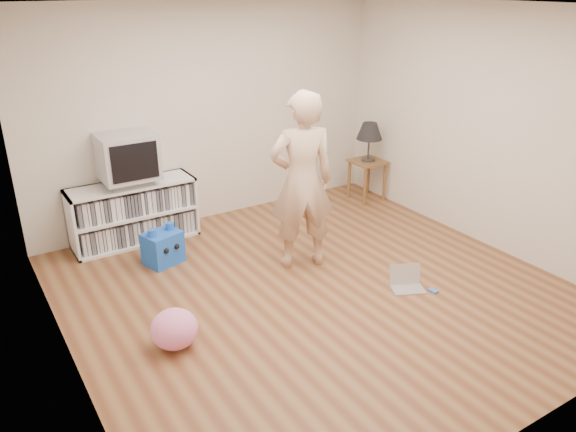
{
  "coord_description": "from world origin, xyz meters",
  "views": [
    {
      "loc": [
        -2.76,
        -3.87,
        2.8
      ],
      "look_at": [
        -0.06,
        0.4,
        0.66
      ],
      "focal_mm": 35.0,
      "sensor_mm": 36.0,
      "label": 1
    }
  ],
  "objects_px": {
    "side_table": "(367,170)",
    "laptop": "(406,282)",
    "crt_tv": "(127,156)",
    "dvd_deck": "(130,181)",
    "plush_blue": "(163,247)",
    "person": "(302,182)",
    "table_lamp": "(369,132)",
    "plush_pink": "(174,329)",
    "media_unit": "(133,212)"
  },
  "relations": [
    {
      "from": "dvd_deck",
      "to": "crt_tv",
      "type": "relative_size",
      "value": 0.75
    },
    {
      "from": "side_table",
      "to": "laptop",
      "type": "bearing_deg",
      "value": -120.05
    },
    {
      "from": "laptop",
      "to": "plush_pink",
      "type": "height_order",
      "value": "plush_pink"
    },
    {
      "from": "side_table",
      "to": "plush_blue",
      "type": "distance_m",
      "value": 3.05
    },
    {
      "from": "table_lamp",
      "to": "plush_blue",
      "type": "relative_size",
      "value": 1.18
    },
    {
      "from": "plush_pink",
      "to": "dvd_deck",
      "type": "bearing_deg",
      "value": 79.98
    },
    {
      "from": "media_unit",
      "to": "dvd_deck",
      "type": "relative_size",
      "value": 3.11
    },
    {
      "from": "table_lamp",
      "to": "media_unit",
      "type": "bearing_deg",
      "value": 172.91
    },
    {
      "from": "crt_tv",
      "to": "person",
      "type": "height_order",
      "value": "person"
    },
    {
      "from": "media_unit",
      "to": "crt_tv",
      "type": "height_order",
      "value": "crt_tv"
    },
    {
      "from": "plush_blue",
      "to": "plush_pink",
      "type": "distance_m",
      "value": 1.53
    },
    {
      "from": "media_unit",
      "to": "side_table",
      "type": "height_order",
      "value": "media_unit"
    },
    {
      "from": "plush_pink",
      "to": "media_unit",
      "type": "bearing_deg",
      "value": 80.05
    },
    {
      "from": "person",
      "to": "plush_pink",
      "type": "xyz_separation_m",
      "value": [
        -1.68,
        -0.67,
        -0.76
      ]
    },
    {
      "from": "table_lamp",
      "to": "laptop",
      "type": "xyz_separation_m",
      "value": [
        -1.2,
        -2.08,
        -0.88
      ]
    },
    {
      "from": "crt_tv",
      "to": "plush_pink",
      "type": "bearing_deg",
      "value": -100.04
    },
    {
      "from": "crt_tv",
      "to": "plush_pink",
      "type": "xyz_separation_m",
      "value": [
        -0.38,
        -2.14,
        -0.85
      ]
    },
    {
      "from": "laptop",
      "to": "table_lamp",
      "type": "bearing_deg",
      "value": 84.26
    },
    {
      "from": "crt_tv",
      "to": "plush_blue",
      "type": "height_order",
      "value": "crt_tv"
    },
    {
      "from": "crt_tv",
      "to": "dvd_deck",
      "type": "bearing_deg",
      "value": 90.0
    },
    {
      "from": "dvd_deck",
      "to": "plush_blue",
      "type": "relative_size",
      "value": 1.03
    },
    {
      "from": "media_unit",
      "to": "plush_pink",
      "type": "xyz_separation_m",
      "value": [
        -0.38,
        -2.16,
        -0.18
      ]
    },
    {
      "from": "table_lamp",
      "to": "person",
      "type": "height_order",
      "value": "person"
    },
    {
      "from": "plush_blue",
      "to": "plush_pink",
      "type": "relative_size",
      "value": 1.12
    },
    {
      "from": "plush_pink",
      "to": "crt_tv",
      "type": "bearing_deg",
      "value": 79.96
    },
    {
      "from": "media_unit",
      "to": "laptop",
      "type": "relative_size",
      "value": 3.64
    },
    {
      "from": "table_lamp",
      "to": "person",
      "type": "bearing_deg",
      "value": -148.45
    },
    {
      "from": "dvd_deck",
      "to": "side_table",
      "type": "height_order",
      "value": "dvd_deck"
    },
    {
      "from": "table_lamp",
      "to": "plush_pink",
      "type": "bearing_deg",
      "value": -152.98
    },
    {
      "from": "media_unit",
      "to": "plush_blue",
      "type": "xyz_separation_m",
      "value": [
        0.07,
        -0.7,
        -0.17
      ]
    },
    {
      "from": "dvd_deck",
      "to": "media_unit",
      "type": "bearing_deg",
      "value": 90.0
    },
    {
      "from": "media_unit",
      "to": "crt_tv",
      "type": "relative_size",
      "value": 2.33
    },
    {
      "from": "dvd_deck",
      "to": "table_lamp",
      "type": "distance_m",
      "value": 3.13
    },
    {
      "from": "plush_blue",
      "to": "crt_tv",
      "type": "bearing_deg",
      "value": 79.34
    },
    {
      "from": "media_unit",
      "to": "side_table",
      "type": "xyz_separation_m",
      "value": [
        3.1,
        -0.39,
        0.07
      ]
    },
    {
      "from": "media_unit",
      "to": "dvd_deck",
      "type": "bearing_deg",
      "value": -90.0
    },
    {
      "from": "dvd_deck",
      "to": "side_table",
      "type": "relative_size",
      "value": 0.82
    },
    {
      "from": "crt_tv",
      "to": "side_table",
      "type": "distance_m",
      "value": 3.18
    },
    {
      "from": "dvd_deck",
      "to": "person",
      "type": "bearing_deg",
      "value": -48.49
    },
    {
      "from": "media_unit",
      "to": "plush_blue",
      "type": "height_order",
      "value": "media_unit"
    },
    {
      "from": "dvd_deck",
      "to": "table_lamp",
      "type": "xyz_separation_m",
      "value": [
        3.1,
        -0.37,
        0.21
      ]
    },
    {
      "from": "side_table",
      "to": "laptop",
      "type": "height_order",
      "value": "side_table"
    },
    {
      "from": "dvd_deck",
      "to": "side_table",
      "type": "distance_m",
      "value": 3.14
    },
    {
      "from": "table_lamp",
      "to": "laptop",
      "type": "relative_size",
      "value": 1.34
    },
    {
      "from": "plush_blue",
      "to": "person",
      "type": "bearing_deg",
      "value": -49.48
    },
    {
      "from": "dvd_deck",
      "to": "table_lamp",
      "type": "relative_size",
      "value": 0.87
    },
    {
      "from": "dvd_deck",
      "to": "plush_blue",
      "type": "height_order",
      "value": "dvd_deck"
    },
    {
      "from": "side_table",
      "to": "plush_pink",
      "type": "bearing_deg",
      "value": -152.98
    },
    {
      "from": "media_unit",
      "to": "laptop",
      "type": "height_order",
      "value": "media_unit"
    },
    {
      "from": "person",
      "to": "plush_blue",
      "type": "distance_m",
      "value": 1.64
    }
  ]
}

